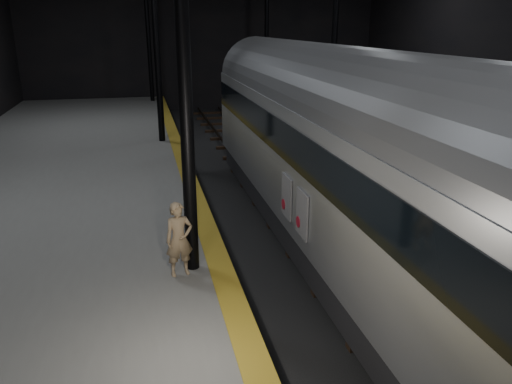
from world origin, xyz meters
name	(u,v)px	position (x,y,z in m)	size (l,w,h in m)	color
ground	(306,224)	(0.00, 0.00, 0.00)	(44.00, 44.00, 0.00)	black
platform_left	(38,231)	(-7.50, 0.00, 0.50)	(9.00, 43.80, 1.00)	#575754
tactile_strip	(197,201)	(-3.25, 0.00, 1.00)	(0.50, 43.80, 0.01)	olive
track	(306,222)	(0.00, 0.00, 0.07)	(2.40, 43.00, 0.24)	#3F3328
train	(349,154)	(0.00, -2.84, 2.87)	(2.89, 19.25, 5.15)	#969A9E
woman	(179,239)	(-4.06, -4.24, 1.75)	(0.55, 0.36, 1.50)	#967C5B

